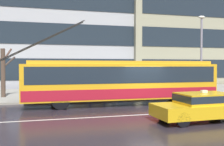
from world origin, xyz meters
TOP-DOWN VIEW (x-y plane):
  - ground_plane at (0.00, 0.00)m, footprint 160.00×160.00m
  - sidewalk_slab at (0.00, 9.05)m, footprint 80.00×10.00m
  - lane_centre_line at (0.00, -1.20)m, footprint 72.00×0.14m
  - trolleybus at (-1.03, 2.45)m, footprint 13.49×2.73m
  - taxi_oncoming_near at (1.01, -3.21)m, footprint 4.36×1.94m
  - bus_shelter at (-2.38, 6.48)m, footprint 4.10×1.73m
  - pedestrian_at_shelter at (-2.53, 5.65)m, footprint 0.42×0.42m
  - pedestrian_approaching_curb at (-5.23, 4.70)m, footprint 1.43×1.43m
  - pedestrian_walking_past at (-1.27, 6.45)m, footprint 1.23×1.23m
  - street_lamp at (6.21, 4.48)m, footprint 0.60×0.32m
  - street_tree_bare at (-8.85, 7.28)m, footprint 1.90×1.27m
  - office_tower_corner_right at (17.44, 22.02)m, footprint 26.50×15.62m

SIDE VIEW (x-z plane):
  - ground_plane at x=0.00m, z-range 0.00..0.00m
  - lane_centre_line at x=0.00m, z-range 0.00..0.01m
  - sidewalk_slab at x=0.00m, z-range 0.00..0.14m
  - taxi_oncoming_near at x=1.01m, z-range 0.01..1.40m
  - pedestrian_at_shelter at x=-2.53m, z-range 0.28..1.90m
  - trolleybus at x=-1.03m, z-range -1.09..4.18m
  - pedestrian_walking_past at x=-1.27m, z-range 0.75..2.66m
  - pedestrian_approaching_curb at x=-5.23m, z-range 0.77..2.77m
  - bus_shelter at x=-2.38m, z-range 0.80..3.43m
  - street_tree_bare at x=-8.85m, z-range 0.31..3.99m
  - street_lamp at x=6.21m, z-range 0.74..7.05m
  - office_tower_corner_right at x=17.44m, z-range 0.01..19.46m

